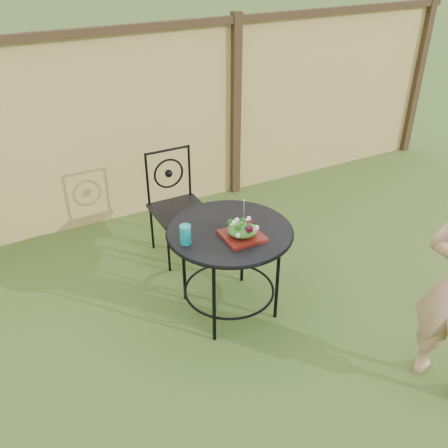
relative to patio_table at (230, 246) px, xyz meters
name	(u,v)px	position (x,y,z in m)	size (l,w,h in m)	color
ground	(220,352)	(-0.29, -0.39, -0.59)	(60.00, 60.00, 0.00)	#234215
fence	(113,128)	(-0.29, 1.80, 0.36)	(8.00, 0.12, 1.90)	#D5BB69
patio_table	(230,246)	(0.00, 0.00, 0.00)	(0.92, 0.92, 0.72)	black
patio_chair	(177,202)	(-0.03, 0.93, -0.08)	(0.46, 0.46, 0.95)	black
salad_plate	(242,236)	(0.03, -0.13, 0.15)	(0.27, 0.27, 0.02)	#4E170B
salad	(242,229)	(0.03, -0.13, 0.20)	(0.21, 0.21, 0.08)	#235614
fork	(244,213)	(0.04, -0.13, 0.33)	(0.01, 0.01, 0.18)	silver
drinking_glass	(185,235)	(-0.35, -0.02, 0.21)	(0.08, 0.08, 0.14)	#0C908C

